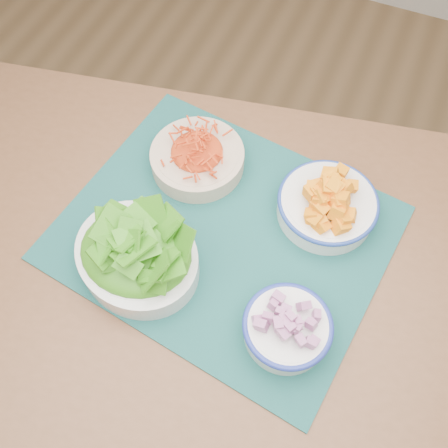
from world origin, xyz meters
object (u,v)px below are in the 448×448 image
table (222,293)px  lettuce_bowl (136,253)px  squash_bowl (328,201)px  onion_bowl (287,327)px  carrot_bowl (197,155)px  placemat (224,232)px

table → lettuce_bowl: (-0.14, -0.04, 0.15)m
lettuce_bowl → squash_bowl: bearing=59.2°
table → squash_bowl: 0.27m
lettuce_bowl → onion_bowl: size_ratio=1.59×
table → onion_bowl: size_ratio=7.84×
carrot_bowl → table: bearing=-55.2°
table → carrot_bowl: carrot_bowl is taller
squash_bowl → lettuce_bowl: 0.36m
carrot_bowl → lettuce_bowl: bearing=-91.0°
squash_bowl → carrot_bowl: bearing=178.4°
placemat → onion_bowl: bearing=-31.4°
placemat → squash_bowl: size_ratio=2.52×
placemat → onion_bowl: (0.17, -0.14, 0.04)m
carrot_bowl → onion_bowl: onion_bowl is taller
table → carrot_bowl: size_ratio=6.31×
placemat → squash_bowl: (0.16, 0.11, 0.04)m
placemat → carrot_bowl: carrot_bowl is taller
squash_bowl → placemat: bearing=-144.7°
squash_bowl → lettuce_bowl: lettuce_bowl is taller
carrot_bowl → onion_bowl: size_ratio=1.24×
carrot_bowl → placemat: bearing=-48.0°
lettuce_bowl → table: bearing=35.9°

